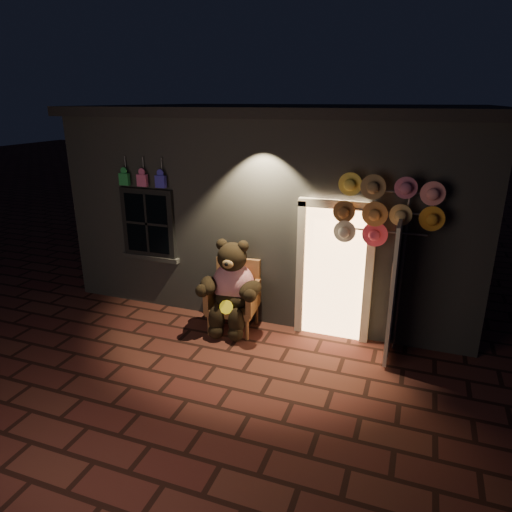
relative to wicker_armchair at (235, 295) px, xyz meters
The scene contains 5 objects.
ground 1.34m from the wicker_armchair, 80.82° to the right, with size 60.00×60.00×0.00m, color #4F271E.
shop_building 3.03m from the wicker_armchair, 86.00° to the left, with size 7.30×5.95×3.51m.
wicker_armchair is the anchor object (origin of this frame).
teddy_bear 0.25m from the wicker_armchair, 86.64° to the right, with size 1.09×0.88×1.50m.
hat_rack 2.71m from the wicker_armchair, ahead, with size 1.47×0.22×2.59m.
Camera 1 is at (2.47, -5.06, 3.57)m, focal length 32.00 mm.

